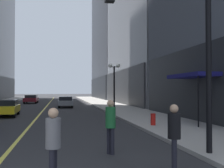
{
  "coord_description": "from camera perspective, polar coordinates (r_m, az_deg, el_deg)",
  "views": [
    {
      "loc": [
        1.77,
        -4.32,
        2.14
      ],
      "look_at": [
        9.65,
        37.42,
        3.03
      ],
      "focal_mm": 43.75,
      "sensor_mm": 36.0,
      "label": 1
    }
  ],
  "objects": [
    {
      "name": "ground_plane",
      "position": [
        39.41,
        -13.29,
        -4.28
      ],
      "size": [
        200.0,
        200.0,
        0.0
      ],
      "primitive_type": "plane",
      "color": "#2D2D30"
    },
    {
      "name": "sidewalk_right",
      "position": [
        39.9,
        -1.33,
        -4.16
      ],
      "size": [
        4.5,
        78.0,
        0.15
      ],
      "primitive_type": "cube",
      "color": "#ADA8A0",
      "rests_on": "ground"
    },
    {
      "name": "lane_centre_stripe",
      "position": [
        39.41,
        -13.29,
        -4.27
      ],
      "size": [
        0.16,
        70.0,
        0.01
      ],
      "primitive_type": "cube",
      "color": "#E5D64C",
      "rests_on": "ground"
    },
    {
      "name": "storefront_awning_right",
      "position": [
        17.35,
        16.49,
        1.63
      ],
      "size": [
        1.6,
        4.28,
        3.12
      ],
      "color": "navy",
      "rests_on": "ground"
    },
    {
      "name": "car_yellow",
      "position": [
        23.63,
        -21.23,
        -4.57
      ],
      "size": [
        1.93,
        4.23,
        1.32
      ],
      "color": "yellow",
      "rests_on": "ground"
    },
    {
      "name": "car_grey",
      "position": [
        33.73,
        -9.67,
        -3.59
      ],
      "size": [
        1.81,
        4.79,
        1.32
      ],
      "color": "slate",
      "rests_on": "ground"
    },
    {
      "name": "car_maroon",
      "position": [
        44.81,
        -16.54,
        -2.96
      ],
      "size": [
        2.0,
        4.35,
        1.32
      ],
      "color": "maroon",
      "rests_on": "ground"
    },
    {
      "name": "pedestrian_in_black_coat",
      "position": [
        7.47,
        12.86,
        -9.75
      ],
      "size": [
        0.45,
        0.45,
        1.76
      ],
      "color": "black",
      "rests_on": "ground"
    },
    {
      "name": "pedestrian_in_green_parka",
      "position": [
        9.16,
        -0.31,
        -8.0
      ],
      "size": [
        0.48,
        0.48,
        1.8
      ],
      "color": "black",
      "rests_on": "ground"
    },
    {
      "name": "pedestrian_in_grey_suit",
      "position": [
        6.29,
        -12.2,
        -11.46
      ],
      "size": [
        0.41,
        0.41,
        1.74
      ],
      "color": "black",
      "rests_on": "ground"
    },
    {
      "name": "traffic_light_near_right",
      "position": [
        8.84,
        13.56,
        9.27
      ],
      "size": [
        3.43,
        0.35,
        5.65
      ],
      "color": "black",
      "rests_on": "ground"
    },
    {
      "name": "street_lamp_right_mid",
      "position": [
        23.96,
        0.46,
        1.47
      ],
      "size": [
        1.06,
        0.36,
        4.43
      ],
      "color": "black",
      "rests_on": "ground"
    },
    {
      "name": "fire_hydrant_right",
      "position": [
        15.65,
        8.58,
        -7.57
      ],
      "size": [
        0.28,
        0.28,
        0.8
      ],
      "primitive_type": "cylinder",
      "color": "red",
      "rests_on": "ground"
    }
  ]
}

